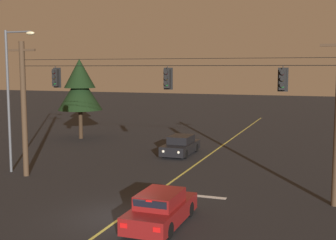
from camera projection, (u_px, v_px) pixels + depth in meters
name	position (u px, v px, depth m)	size (l,w,h in m)	color
ground_plane	(121.00, 218.00, 19.09)	(180.00, 180.00, 0.00)	black
lane_centre_stripe	(194.00, 166.00, 29.24)	(0.14, 60.00, 0.01)	#D1C64C
stop_bar_paint	(193.00, 195.00, 22.43)	(3.40, 0.36, 0.01)	silver
signal_span_assembly	(161.00, 112.00, 23.16)	(18.88, 0.32, 7.85)	#423021
traffic_light_leftmost	(56.00, 78.00, 25.08)	(0.48, 0.41, 1.22)	black
traffic_light_left_inner	(167.00, 79.00, 22.84)	(0.48, 0.41, 1.22)	black
traffic_light_centre	(283.00, 80.00, 20.91)	(0.48, 0.41, 1.22)	black
car_waiting_near_lane	(161.00, 209.00, 18.16)	(1.80, 4.33, 1.39)	maroon
car_oncoming_lead	(181.00, 146.00, 33.02)	(1.80, 4.42, 1.39)	black
street_lamp_corner	(12.00, 89.00, 26.88)	(2.11, 0.30, 8.55)	#4C4F54
tree_verge_near	(80.00, 87.00, 40.03)	(3.96, 3.96, 7.15)	#332316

